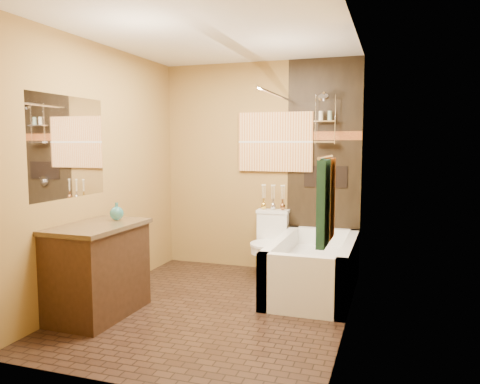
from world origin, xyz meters
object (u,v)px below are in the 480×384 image
at_px(sunset_painting, 275,142).
at_px(vanity, 98,270).
at_px(toilet, 269,243).
at_px(bathtub, 314,271).

xyz_separation_m(sunset_painting, vanity, (-1.12, -1.97, -1.14)).
distance_m(sunset_painting, toilet, 1.20).
relative_size(toilet, vanity, 0.79).
relative_size(bathtub, toilet, 2.01).
bearing_deg(bathtub, sunset_painting, 129.61).
bearing_deg(toilet, vanity, -125.92).
height_order(bathtub, vanity, vanity).
height_order(bathtub, toilet, toilet).
distance_m(toilet, vanity, 2.05).
distance_m(sunset_painting, vanity, 2.54).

